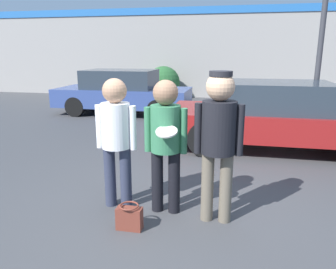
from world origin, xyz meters
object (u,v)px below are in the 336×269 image
Objects in this scene: person_right at (219,132)px; parked_car_far at (123,92)px; person_left at (116,132)px; shrub at (164,83)px; parked_car_near at (274,115)px; person_middle_with_frisbee at (166,135)px; handbag at (129,217)px.

person_right is 7.45m from parked_car_far.
person_left is 6.80m from parked_car_far.
person_left is 0.94× the size of person_right.
parked_car_far is 3.08× the size of shrub.
person_right is 0.42× the size of parked_car_far.
person_right is at bearing -106.23° from parked_car_near.
person_right reaches higher than person_left.
shrub is (-1.63, 10.05, -0.32)m from person_left.
person_middle_with_frisbee is (0.65, -0.02, -0.00)m from person_left.
person_right reaches higher than parked_car_near.
person_middle_with_frisbee is 1.07m from handbag.
person_left reaches higher than shrub.
parked_car_far is 3.66m from shrub.
person_middle_with_frisbee is at bearing -66.11° from parked_car_far.
person_left is 1.09m from handbag.
person_middle_with_frisbee is 0.67m from person_right.
parked_car_near reaches higher than handbag.
person_middle_with_frisbee is at bearing -116.60° from parked_car_near.
parked_car_far is at bearing 118.14° from person_right.
person_right is 1.44m from handbag.
parked_car_near is 5.51m from parked_car_far.
person_middle_with_frisbee is 3.66m from parked_car_near.
person_right is 3.53m from parked_car_near.
parked_car_far is at bearing 144.60° from parked_car_near.
parked_car_far reaches higher than handbag.
person_right is at bearing -61.86° from parked_car_far.
person_left reaches higher than handbag.
parked_car_near is at bearing -35.40° from parked_car_far.
parked_car_near is 14.55× the size of handbag.
person_left is 5.59× the size of handbag.
parked_car_near is at bearing 62.74° from handbag.
person_right reaches higher than person_middle_with_frisbee.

